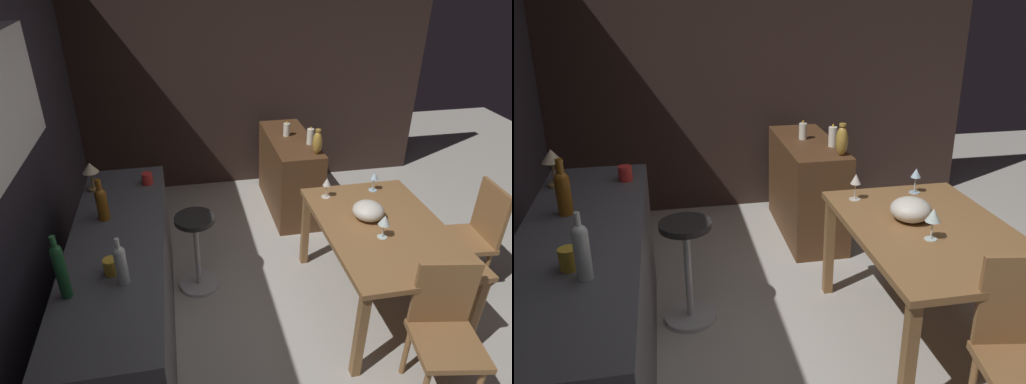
% 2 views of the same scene
% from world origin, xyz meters
% --- Properties ---
extents(ground_plane, '(9.00, 9.00, 0.00)m').
position_xyz_m(ground_plane, '(0.00, 0.00, 0.00)').
color(ground_plane, '#B7B2A8').
extents(wall_side_right, '(0.10, 4.40, 2.60)m').
position_xyz_m(wall_side_right, '(2.55, 0.30, 1.30)').
color(wall_side_right, '#33231E').
rests_on(wall_side_right, ground_plane).
extents(dining_table, '(1.34, 0.90, 0.74)m').
position_xyz_m(dining_table, '(0.17, -0.43, 0.66)').
color(dining_table, olive).
rests_on(dining_table, ground_plane).
extents(kitchen_counter, '(2.10, 0.60, 0.90)m').
position_xyz_m(kitchen_counter, '(0.13, 1.45, 0.45)').
color(kitchen_counter, '#4C4C51').
rests_on(kitchen_counter, ground_plane).
extents(sideboard_cabinet, '(1.10, 0.44, 0.82)m').
position_xyz_m(sideboard_cabinet, '(1.77, -0.14, 0.41)').
color(sideboard_cabinet, '#56351E').
rests_on(sideboard_cabinet, ground_plane).
extents(chair_near_window, '(0.46, 0.46, 0.91)m').
position_xyz_m(chair_near_window, '(-0.62, -0.49, 0.49)').
color(chair_near_window, olive).
rests_on(chair_near_window, ground_plane).
extents(chair_by_doorway, '(0.43, 0.43, 0.93)m').
position_xyz_m(chair_by_doorway, '(0.27, -1.27, 0.50)').
color(chair_by_doorway, olive).
rests_on(chair_by_doorway, ground_plane).
extents(bar_stool, '(0.34, 0.34, 0.68)m').
position_xyz_m(bar_stool, '(0.65, 0.93, 0.37)').
color(bar_stool, '#262323').
rests_on(bar_stool, ground_plane).
extents(wine_glass_left, '(0.08, 0.08, 0.18)m').
position_xyz_m(wine_glass_left, '(0.05, -0.35, 0.88)').
color(wine_glass_left, silver).
rests_on(wine_glass_left, dining_table).
extents(wine_glass_right, '(0.07, 0.07, 0.17)m').
position_xyz_m(wine_glass_right, '(0.71, -0.57, 0.87)').
color(wine_glass_right, silver).
rests_on(wine_glass_right, dining_table).
extents(wine_glass_center, '(0.07, 0.07, 0.17)m').
position_xyz_m(wine_glass_center, '(0.67, -0.15, 0.87)').
color(wine_glass_center, silver).
rests_on(wine_glass_center, dining_table).
extents(fruit_bowl, '(0.24, 0.24, 0.14)m').
position_xyz_m(fruit_bowl, '(0.30, -0.35, 0.81)').
color(fruit_bowl, beige).
rests_on(fruit_bowl, dining_table).
extents(wine_bottle_clear, '(0.07, 0.07, 0.29)m').
position_xyz_m(wine_bottle_clear, '(-0.30, 1.37, 1.03)').
color(wine_bottle_clear, silver).
rests_on(wine_bottle_clear, kitchen_counter).
extents(wine_bottle_amber, '(0.08, 0.08, 0.30)m').
position_xyz_m(wine_bottle_amber, '(0.40, 1.54, 1.03)').
color(wine_bottle_amber, '#8C5114').
rests_on(wine_bottle_amber, kitchen_counter).
extents(wine_bottle_green, '(0.06, 0.06, 0.38)m').
position_xyz_m(wine_bottle_green, '(-0.36, 1.66, 1.08)').
color(wine_bottle_green, '#1E592D').
rests_on(wine_bottle_green, kitchen_counter).
extents(cup_red, '(0.12, 0.08, 0.09)m').
position_xyz_m(cup_red, '(0.87, 1.27, 0.95)').
color(cup_red, red).
rests_on(cup_red, kitchen_counter).
extents(cup_mustard, '(0.12, 0.08, 0.10)m').
position_xyz_m(cup_mustard, '(-0.20, 1.44, 0.95)').
color(cup_mustard, gold).
rests_on(cup_mustard, kitchen_counter).
extents(counter_lamp, '(0.12, 0.12, 0.23)m').
position_xyz_m(counter_lamp, '(0.84, 1.67, 1.07)').
color(counter_lamp, '#A58447').
rests_on(counter_lamp, kitchen_counter).
extents(pillar_candle_tall, '(0.07, 0.07, 0.18)m').
position_xyz_m(pillar_candle_tall, '(1.59, -0.29, 0.90)').
color(pillar_candle_tall, white).
rests_on(pillar_candle_tall, sideboard_cabinet).
extents(pillar_candle_short, '(0.07, 0.07, 0.16)m').
position_xyz_m(pillar_candle_short, '(1.84, -0.11, 0.89)').
color(pillar_candle_short, white).
rests_on(pillar_candle_short, sideboard_cabinet).
extents(vase_brass, '(0.09, 0.09, 0.24)m').
position_xyz_m(vase_brass, '(1.35, -0.28, 0.94)').
color(vase_brass, '#B78C38').
rests_on(vase_brass, sideboard_cabinet).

